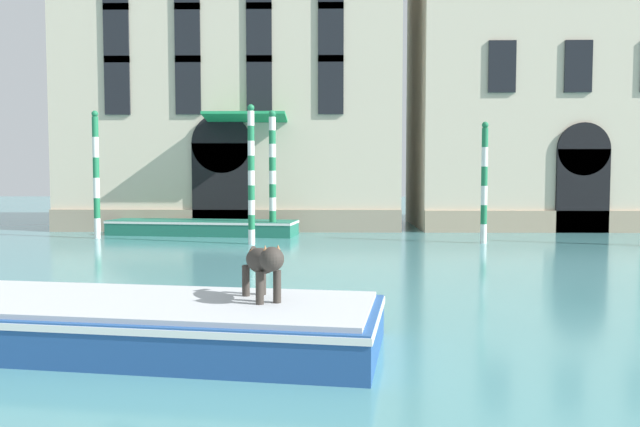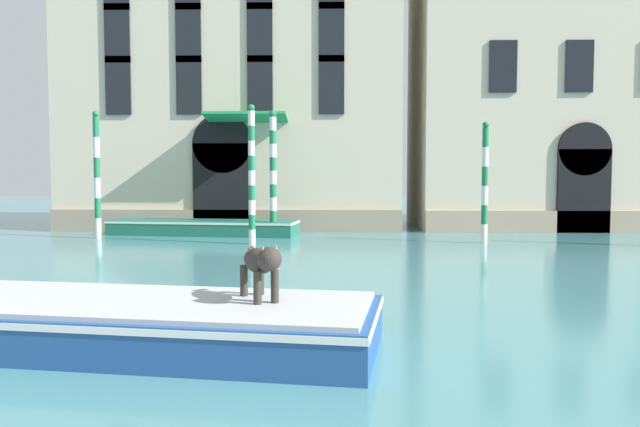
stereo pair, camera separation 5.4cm
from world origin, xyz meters
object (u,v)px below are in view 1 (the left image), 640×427
Objects in this scene: mooring_pole_0 at (96,174)px; mooring_pole_1 at (251,174)px; boat_moored_near_palazzo at (203,227)px; mooring_pole_2 at (272,174)px; mooring_pole_4 at (484,182)px; boat_foreground at (116,320)px; dog_on_deck at (263,262)px.

mooring_pole_0 is 5.76m from mooring_pole_1.
boat_moored_near_palazzo is 1.59× the size of mooring_pole_2.
mooring_pole_2 is at bearing 4.69° from mooring_pole_0.
mooring_pole_0 reaches higher than mooring_pole_4.
mooring_pole_4 is (6.88, -1.78, -0.28)m from mooring_pole_2.
boat_foreground is 1.00× the size of boat_moored_near_palazzo.
boat_foreground is 1.59× the size of mooring_pole_2.
mooring_pole_4 is at bearing -14.49° from mooring_pole_2.
dog_on_deck is at bearing -82.01° from mooring_pole_1.
mooring_pole_1 reaches higher than boat_foreground.
mooring_pole_1 reaches higher than boat_moored_near_palazzo.
mooring_pole_2 reaches higher than dog_on_deck.
mooring_pole_0 is (-5.25, 13.28, 1.87)m from boat_foreground.
dog_on_deck is at bearing 6.00° from boat_foreground.
mooring_pole_4 is at bearing -5.73° from mooring_pole_0.
mooring_pole_2 is at bearing -8.53° from boat_moored_near_palazzo.
boat_moored_near_palazzo is 1.81× the size of mooring_pole_4.
mooring_pole_0 is at bearing 119.74° from boat_foreground.
boat_moored_near_palazzo is 9.97m from mooring_pole_4.
boat_moored_near_palazzo is at bearing 164.97° from mooring_pole_4.
mooring_pole_4 is at bearing 129.86° from dog_on_deck.
mooring_pole_1 reaches higher than mooring_pole_0.
mooring_pole_2 is 1.14× the size of mooring_pole_4.
boat_foreground is 6.74× the size of dog_on_deck.
mooring_pole_1 is 0.99× the size of mooring_pole_2.
dog_on_deck reaches higher than boat_moored_near_palazzo.
dog_on_deck is 0.24× the size of mooring_pole_0.
mooring_pole_1 is 7.35m from mooring_pole_4.
mooring_pole_4 is at bearing 65.83° from boat_foreground.
boat_moored_near_palazzo is 1.60× the size of mooring_pole_0.
mooring_pole_0 is at bearing -175.31° from mooring_pole_2.
boat_foreground reaches higher than boat_moored_near_palazzo.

